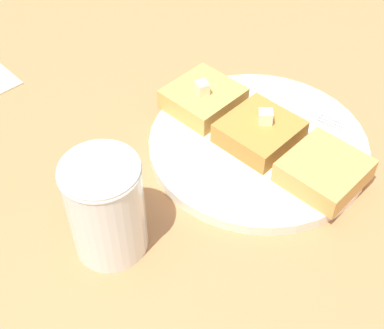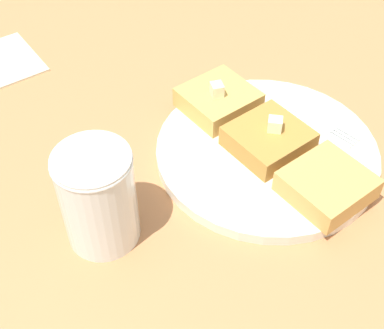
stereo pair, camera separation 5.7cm
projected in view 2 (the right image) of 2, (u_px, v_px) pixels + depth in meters
The scene contains 9 objects.
table_surface at pixel (211, 150), 66.39cm from camera, with size 123.12×123.12×2.15cm, color #B9784A.
plate at pixel (267, 151), 63.61cm from camera, with size 26.32×26.32×1.39cm.
toast_slice_left at pixel (218, 100), 67.21cm from camera, with size 8.06×8.36×2.66cm, color tan.
toast_slice_middle at pixel (268, 139), 62.22cm from camera, with size 8.06×8.36×2.66cm, color #B47D36.
toast_slice_right at pixel (327, 185), 57.23cm from camera, with size 8.06×8.36×2.66cm, color tan.
butter_pat_primary at pixel (217, 90), 65.24cm from camera, with size 1.60×1.44×1.60cm, color beige.
butter_pat_secondary at pixel (275, 124), 60.81cm from camera, with size 1.60×1.44×1.60cm, color #F2EFC4.
fork at pixel (308, 116), 66.78cm from camera, with size 16.06×2.98×0.36cm.
syrup_jar at pixel (101, 201), 52.20cm from camera, with size 7.71×7.71×11.18cm.
Camera 2 is at (29.03, -37.54, 47.60)cm, focal length 50.00 mm.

